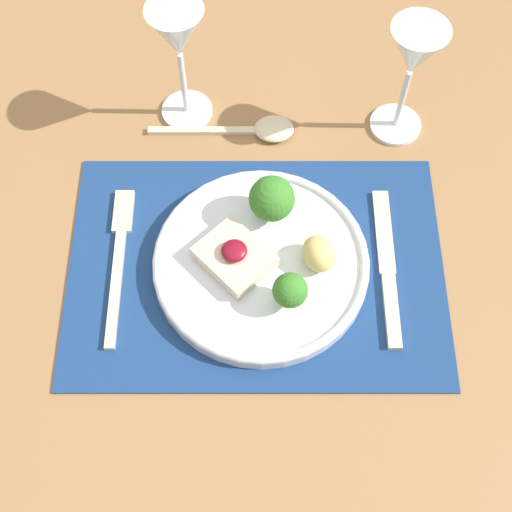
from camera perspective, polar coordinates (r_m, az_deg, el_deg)
ground_plane at (r=1.58m, az=-0.22°, el=-13.53°), size 8.00×8.00×0.00m
dining_table at (r=0.94m, az=-0.36°, el=-3.30°), size 1.25×1.27×0.76m
placemat at (r=0.87m, az=-0.39°, el=-0.95°), size 0.46×0.31×0.00m
dinner_plate at (r=0.85m, az=0.15°, el=0.06°), size 0.26×0.26×0.08m
fork at (r=0.89m, az=-11.28°, el=0.14°), size 0.02×0.21×0.01m
knife at (r=0.87m, az=10.14°, el=-1.60°), size 0.02×0.21×0.01m
spoon at (r=0.97m, az=-0.21°, el=10.10°), size 0.20×0.04×0.02m
wine_glass_near at (r=0.91m, az=12.03°, el=15.23°), size 0.07×0.07×0.18m
wine_glass_far at (r=0.90m, az=-6.74°, el=16.75°), size 0.07×0.07×0.18m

